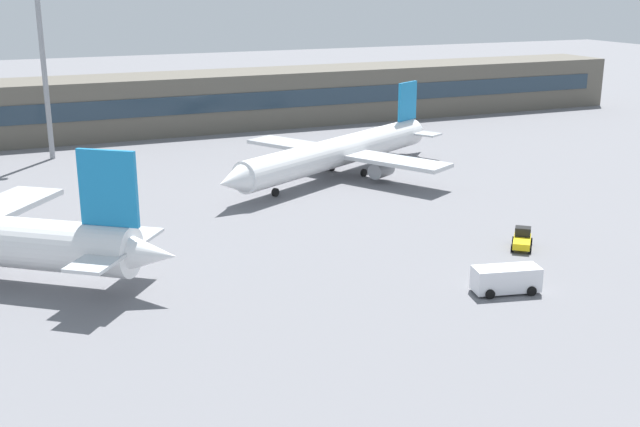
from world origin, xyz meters
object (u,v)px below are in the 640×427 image
Objects in this scene: airplane_far at (338,152)px; floodlight_tower_west at (42,45)px; baggage_tug_yellow at (522,239)px; service_van_white at (506,279)px.

airplane_far is 42.05m from floodlight_tower_west.
airplane_far is 1.42× the size of floodlight_tower_west.
floodlight_tower_west is at bearing 122.62° from baggage_tug_yellow.
floodlight_tower_west is (-28.17, 64.61, 14.13)m from service_van_white.
baggage_tug_yellow is (4.36, -31.33, -2.31)m from airplane_far.
airplane_far is at bearing -38.22° from floodlight_tower_west.
service_van_white is 0.21× the size of floodlight_tower_west.
airplane_far is 31.71m from baggage_tug_yellow.
service_van_white is (-7.82, -8.38, 0.31)m from baggage_tug_yellow.
floodlight_tower_west is (-31.63, 24.91, 12.14)m from airplane_far.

